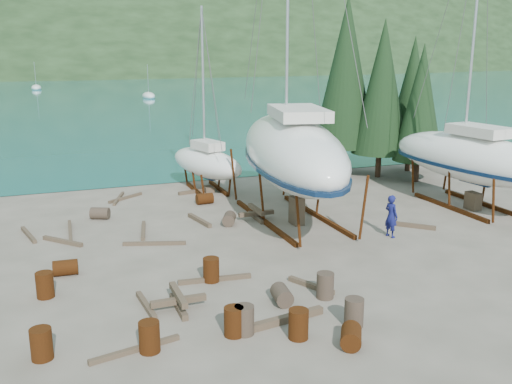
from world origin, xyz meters
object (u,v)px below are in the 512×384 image
object	(u,v)px
large_sailboat_near	(292,150)
worker	(391,216)
small_sailboat_shore	(206,162)
large_sailboat_far	(470,157)

from	to	relation	value
large_sailboat_near	worker	size ratio (longest dim) A/B	11.33
large_sailboat_near	small_sailboat_shore	distance (m)	7.71
large_sailboat_near	large_sailboat_far	world-z (taller)	large_sailboat_near
small_sailboat_shore	worker	distance (m)	12.29
large_sailboat_near	worker	distance (m)	5.57
worker	small_sailboat_shore	bearing A→B (deg)	13.59
small_sailboat_shore	worker	bearing A→B (deg)	-81.24
large_sailboat_far	small_sailboat_shore	xyz separation A→B (m)	(-11.80, 8.28, -0.96)
worker	large_sailboat_far	bearing A→B (deg)	-78.73
large_sailboat_near	large_sailboat_far	xyz separation A→B (m)	(9.63, -1.10, -0.78)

